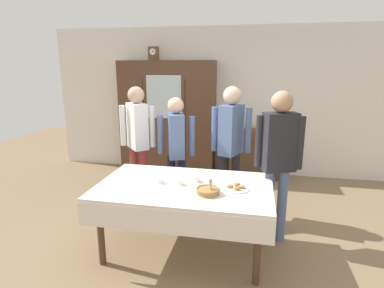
# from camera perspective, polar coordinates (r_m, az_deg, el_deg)

# --- Properties ---
(ground_plane) EXTENTS (12.00, 12.00, 0.00)m
(ground_plane) POSITION_cam_1_polar(r_m,az_deg,el_deg) (3.92, -0.61, -16.93)
(ground_plane) COLOR #846B4C
(ground_plane) RESTS_ON ground
(back_wall) EXTENTS (6.40, 0.10, 2.70)m
(back_wall) POSITION_cam_1_polar(r_m,az_deg,el_deg) (6.01, 4.68, 7.65)
(back_wall) COLOR silver
(back_wall) RESTS_ON ground
(dining_table) EXTENTS (1.85, 1.13, 0.78)m
(dining_table) POSITION_cam_1_polar(r_m,az_deg,el_deg) (3.40, -1.48, -9.03)
(dining_table) COLOR #4C3321
(dining_table) RESTS_ON ground
(wall_cabinet) EXTENTS (1.76, 0.46, 2.10)m
(wall_cabinet) POSITION_cam_1_polar(r_m,az_deg,el_deg) (5.94, -4.41, 4.65)
(wall_cabinet) COLOR #4C3321
(wall_cabinet) RESTS_ON ground
(mantel_clock) EXTENTS (0.18, 0.11, 0.24)m
(mantel_clock) POSITION_cam_1_polar(r_m,az_deg,el_deg) (5.93, -6.95, 15.91)
(mantel_clock) COLOR brown
(mantel_clock) RESTS_ON wall_cabinet
(bookshelf_low) EXTENTS (1.07, 0.35, 0.87)m
(bookshelf_low) POSITION_cam_1_polar(r_m,az_deg,el_deg) (5.90, 10.61, -1.73)
(bookshelf_low) COLOR #4C3321
(bookshelf_low) RESTS_ON ground
(book_stack) EXTENTS (0.16, 0.21, 0.08)m
(book_stack) POSITION_cam_1_polar(r_m,az_deg,el_deg) (5.79, 10.82, 2.80)
(book_stack) COLOR #664C7A
(book_stack) RESTS_ON bookshelf_low
(tea_cup_mid_left) EXTENTS (0.13, 0.13, 0.06)m
(tea_cup_mid_left) POSITION_cam_1_polar(r_m,az_deg,el_deg) (3.45, -5.84, -6.59)
(tea_cup_mid_left) COLOR white
(tea_cup_mid_left) RESTS_ON dining_table
(tea_cup_back_edge) EXTENTS (0.13, 0.13, 0.06)m
(tea_cup_back_edge) POSITION_cam_1_polar(r_m,az_deg,el_deg) (3.46, 0.83, -6.43)
(tea_cup_back_edge) COLOR white
(tea_cup_back_edge) RESTS_ON dining_table
(tea_cup_front_edge) EXTENTS (0.13, 0.13, 0.06)m
(tea_cup_front_edge) POSITION_cam_1_polar(r_m,az_deg,el_deg) (3.38, -2.29, -6.96)
(tea_cup_front_edge) COLOR white
(tea_cup_front_edge) RESTS_ON dining_table
(bread_basket) EXTENTS (0.24, 0.24, 0.16)m
(bread_basket) POSITION_cam_1_polar(r_m,az_deg,el_deg) (3.16, 2.89, -8.40)
(bread_basket) COLOR #9E7542
(bread_basket) RESTS_ON dining_table
(pastry_plate) EXTENTS (0.28, 0.28, 0.05)m
(pastry_plate) POSITION_cam_1_polar(r_m,az_deg,el_deg) (3.31, 7.94, -7.80)
(pastry_plate) COLOR white
(pastry_plate) RESTS_ON dining_table
(spoon_near_right) EXTENTS (0.12, 0.02, 0.01)m
(spoon_near_right) POSITION_cam_1_polar(r_m,az_deg,el_deg) (3.16, -7.63, -9.07)
(spoon_near_right) COLOR silver
(spoon_near_right) RESTS_ON dining_table
(spoon_mid_right) EXTENTS (0.12, 0.02, 0.01)m
(spoon_mid_right) POSITION_cam_1_polar(r_m,az_deg,el_deg) (3.23, -11.45, -8.74)
(spoon_mid_right) COLOR silver
(spoon_mid_right) RESTS_ON dining_table
(spoon_near_left) EXTENTS (0.12, 0.02, 0.01)m
(spoon_near_left) POSITION_cam_1_polar(r_m,az_deg,el_deg) (3.83, -6.25, -4.88)
(spoon_near_left) COLOR silver
(spoon_near_left) RESTS_ON dining_table
(person_beside_shelf) EXTENTS (0.52, 0.40, 1.73)m
(person_beside_shelf) POSITION_cam_1_polar(r_m,az_deg,el_deg) (4.55, -9.78, 1.77)
(person_beside_shelf) COLOR #933338
(person_beside_shelf) RESTS_ON ground
(person_behind_table_left) EXTENTS (0.52, 0.41, 1.76)m
(person_behind_table_left) POSITION_cam_1_polar(r_m,az_deg,el_deg) (4.18, 7.05, 1.02)
(person_behind_table_left) COLOR #232328
(person_behind_table_left) RESTS_ON ground
(person_by_cabinet) EXTENTS (0.52, 0.41, 1.60)m
(person_by_cabinet) POSITION_cam_1_polar(r_m,az_deg,el_deg) (4.30, -2.88, 0.01)
(person_by_cabinet) COLOR #191E38
(person_by_cabinet) RESTS_ON ground
(person_behind_table_right) EXTENTS (0.52, 0.32, 1.75)m
(person_behind_table_right) POSITION_cam_1_polar(r_m,az_deg,el_deg) (3.63, 15.36, -1.44)
(person_behind_table_right) COLOR slate
(person_behind_table_right) RESTS_ON ground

